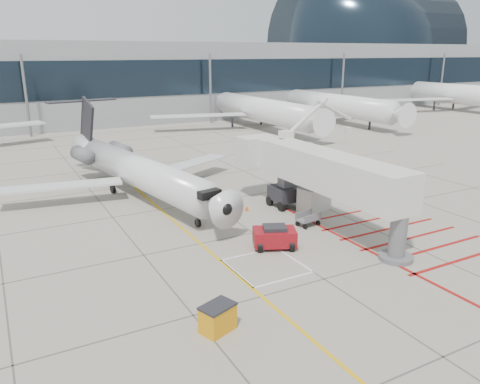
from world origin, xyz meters
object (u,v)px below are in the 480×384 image
pushback_tug (275,236)px  jet_bridge (333,180)px  spill_bin (218,318)px  regional_jet (151,159)px

pushback_tug → jet_bridge: bearing=35.4°
pushback_tug → spill_bin: (-7.42, -6.84, -0.13)m
spill_bin → regional_jet: bearing=60.4°
regional_jet → jet_bridge: bearing=-60.1°
pushback_tug → spill_bin: size_ratio=1.78×
regional_jet → pushback_tug: size_ratio=10.74×
jet_bridge → spill_bin: bearing=-149.7°
regional_jet → jet_bridge: regional_jet is taller
jet_bridge → spill_bin: size_ratio=11.80×
regional_jet → pushback_tug: (4.03, -12.65, -3.06)m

